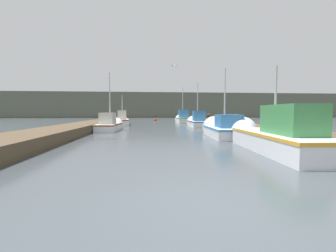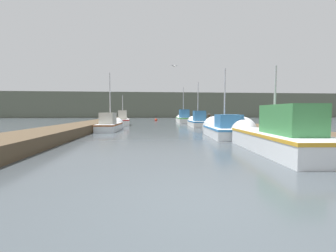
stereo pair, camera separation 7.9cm
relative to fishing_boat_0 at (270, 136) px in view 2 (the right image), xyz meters
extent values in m
plane|color=#3D4449|center=(-3.67, -4.87, -0.51)|extent=(200.00, 200.00, 0.00)
cube|color=#4C3D2B|center=(-9.59, 11.13, -0.24)|extent=(2.45, 40.00, 0.54)
cube|color=#4C3D2B|center=(2.24, 11.13, -0.24)|extent=(2.45, 40.00, 0.54)
cube|color=#565B4C|center=(-3.67, 54.58, 2.60)|extent=(120.00, 16.00, 6.22)
cube|color=silver|center=(-0.05, -0.71, -0.17)|extent=(2.08, 5.20, 0.69)
cube|color=gold|center=(-0.05, -0.71, 0.12)|extent=(2.11, 5.23, 0.10)
cone|color=silver|center=(0.17, 2.43, -0.17)|extent=(1.72, 1.31, 1.64)
cube|color=#387A42|center=(-0.09, -1.34, 0.65)|extent=(1.22, 2.19, 0.96)
cylinder|color=#B2B2B7|center=(-0.02, -0.32, 1.37)|extent=(0.08, 0.08, 2.38)
cube|color=silver|center=(-0.29, 4.07, -0.23)|extent=(2.05, 4.11, 0.57)
cube|color=#3780C4|center=(-0.29, 4.07, 0.00)|extent=(2.09, 4.15, 0.10)
cone|color=silver|center=(-0.12, 6.45, -0.23)|extent=(1.74, 0.90, 1.68)
cube|color=#2D6699|center=(-0.32, 3.57, 0.41)|extent=(1.29, 1.50, 0.70)
cylinder|color=#B2B2B7|center=(-0.27, 4.37, 1.71)|extent=(0.08, 0.08, 3.30)
cube|color=silver|center=(-7.52, 9.07, -0.24)|extent=(1.47, 4.07, 0.54)
cube|color=#984A1E|center=(-7.52, 9.07, -0.03)|extent=(1.50, 4.10, 0.10)
cone|color=silver|center=(-7.43, 11.59, -0.24)|extent=(1.30, 1.06, 1.26)
cube|color=#B2AD9E|center=(-7.53, 8.57, 0.44)|extent=(1.01, 1.65, 0.82)
cylinder|color=#B2B2B7|center=(-7.51, 9.38, 1.94)|extent=(0.08, 0.08, 3.83)
cube|color=silver|center=(0.17, 12.97, -0.23)|extent=(1.58, 3.66, 0.57)
cube|color=#1965AB|center=(0.17, 12.97, 0.00)|extent=(1.61, 3.69, 0.10)
cone|color=silver|center=(0.21, 15.14, -0.23)|extent=(1.44, 0.75, 1.42)
cube|color=#2D6699|center=(0.15, 12.51, 0.54)|extent=(1.09, 1.07, 0.96)
cylinder|color=#B2B2B7|center=(0.17, 13.24, 1.90)|extent=(0.08, 0.08, 3.68)
cube|color=silver|center=(-7.33, 16.16, -0.19)|extent=(1.72, 4.02, 0.64)
cube|color=#AB1414|center=(-7.33, 16.16, 0.06)|extent=(1.75, 4.06, 0.10)
cone|color=silver|center=(-7.55, 18.47, -0.19)|extent=(1.36, 0.84, 1.30)
cube|color=#B2AD9E|center=(-7.29, 15.67, 0.60)|extent=(0.96, 1.21, 0.95)
cylinder|color=#B2B2B7|center=(-7.36, 16.45, 1.40)|extent=(0.08, 0.08, 2.54)
cube|color=silver|center=(-0.01, 20.91, -0.17)|extent=(1.56, 4.28, 0.68)
cube|color=green|center=(-0.01, 20.91, 0.11)|extent=(1.59, 4.31, 0.10)
cone|color=silver|center=(0.04, 23.54, -0.17)|extent=(1.43, 1.04, 1.41)
cube|color=#2D6699|center=(-0.02, 20.38, 0.69)|extent=(1.18, 1.61, 1.05)
cylinder|color=#B2B2B7|center=(0.00, 21.23, 2.14)|extent=(0.08, 0.08, 3.94)
cylinder|color=#473523|center=(1.25, 15.69, -0.05)|extent=(0.27, 0.27, 0.92)
cylinder|color=silver|center=(1.25, 15.69, 0.43)|extent=(0.31, 0.31, 0.04)
cylinder|color=#473523|center=(1.19, 20.18, -0.06)|extent=(0.25, 0.25, 0.90)
cylinder|color=silver|center=(1.19, 20.18, 0.41)|extent=(0.29, 0.29, 0.04)
cylinder|color=#473523|center=(1.20, 12.90, 0.08)|extent=(0.26, 0.26, 1.19)
cylinder|color=silver|center=(1.20, 12.90, 0.69)|extent=(0.29, 0.29, 0.04)
sphere|color=red|center=(-3.38, 27.65, -0.39)|extent=(0.46, 0.46, 0.46)
cylinder|color=black|center=(-3.38, 27.65, 0.09)|extent=(0.06, 0.06, 0.50)
ellipsoid|color=white|center=(-2.56, 9.46, 4.47)|extent=(0.24, 0.31, 0.12)
cube|color=gray|center=(-2.69, 9.40, 4.49)|extent=(0.30, 0.22, 0.07)
cube|color=gray|center=(-2.44, 9.52, 4.49)|extent=(0.30, 0.22, 0.07)
camera|label=1|loc=(-4.68, -8.12, 0.90)|focal=24.00mm
camera|label=2|loc=(-4.60, -8.13, 0.90)|focal=24.00mm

